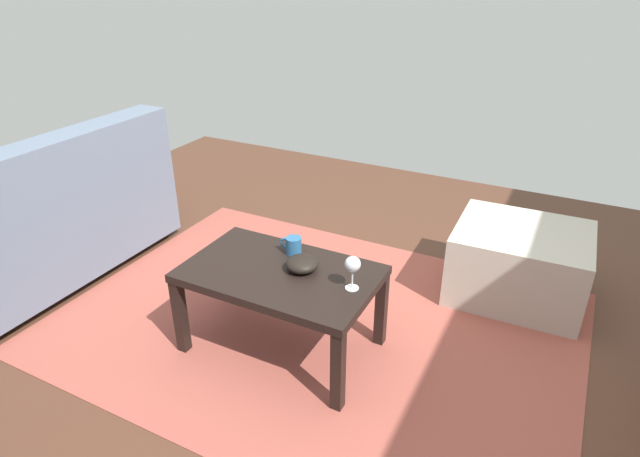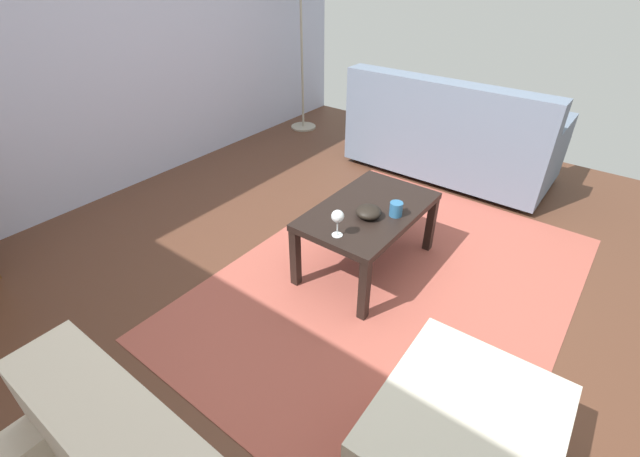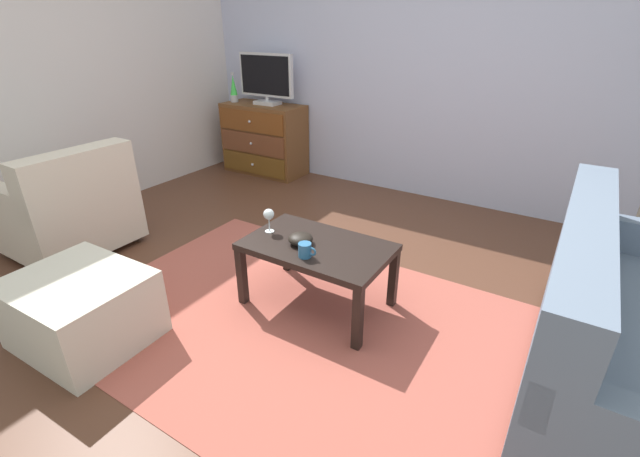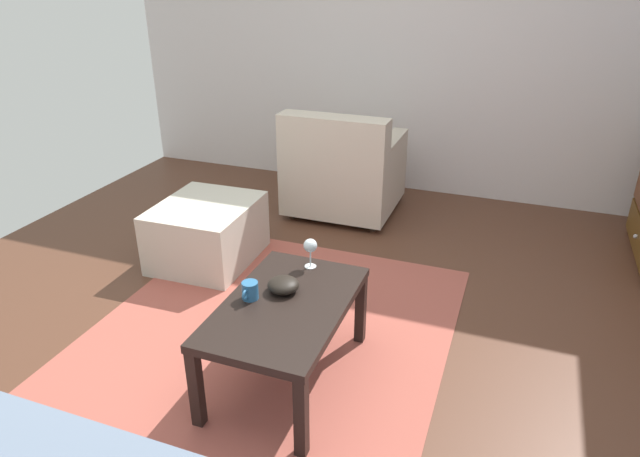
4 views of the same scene
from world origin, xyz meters
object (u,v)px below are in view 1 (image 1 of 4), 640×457
at_px(wine_glass, 353,265).
at_px(bowl_decorative, 302,264).
at_px(coffee_table, 280,281).
at_px(ottoman, 519,263).
at_px(mug, 293,245).
at_px(couch_large, 24,230).

distance_m(wine_glass, bowl_decorative, 0.28).
bearing_deg(coffee_table, wine_glass, -177.60).
bearing_deg(coffee_table, ottoman, -133.38).
bearing_deg(mug, ottoman, -139.40).
bearing_deg(ottoman, bowl_decorative, 48.03).
relative_size(wine_glass, mug, 1.38).
xyz_separation_m(coffee_table, wine_glass, (-0.35, -0.01, 0.17)).
bearing_deg(wine_glass, bowl_decorative, -7.32).
height_order(coffee_table, mug, mug).
height_order(mug, ottoman, mug).
xyz_separation_m(bowl_decorative, couch_large, (1.68, 0.20, -0.13)).
bearing_deg(mug, wine_glass, 158.17).
bearing_deg(wine_glass, mug, -21.83).
height_order(mug, couch_large, couch_large).
xyz_separation_m(bowl_decorative, ottoman, (-0.85, -0.94, -0.27)).
bearing_deg(bowl_decorative, couch_large, 6.87).
relative_size(coffee_table, mug, 7.77).
xyz_separation_m(coffee_table, couch_large, (1.59, 0.15, -0.04)).
xyz_separation_m(mug, ottoman, (-0.96, -0.82, -0.27)).
bearing_deg(couch_large, ottoman, -155.68).
xyz_separation_m(wine_glass, bowl_decorative, (0.26, -0.03, -0.08)).
xyz_separation_m(wine_glass, ottoman, (-0.58, -0.97, -0.35)).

